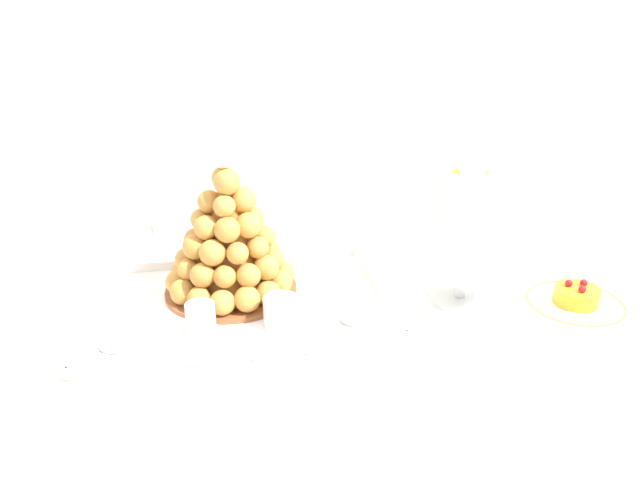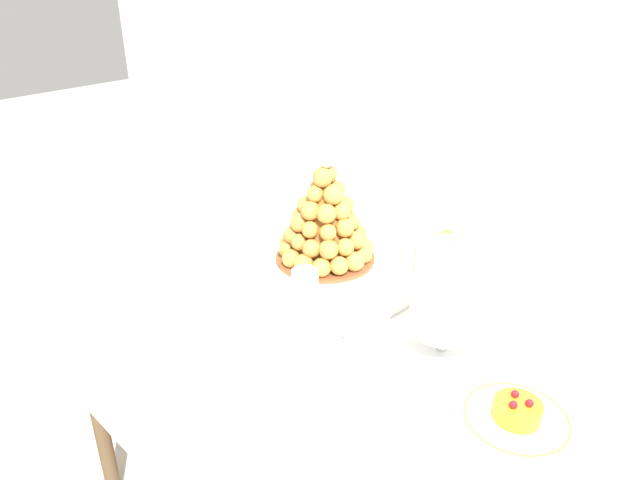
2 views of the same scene
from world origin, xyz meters
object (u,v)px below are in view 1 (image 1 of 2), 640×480
macaron_goblet (466,225)px  dessert_cup_mid_left (201,321)px  croquembouche (229,241)px  serving_tray (236,305)px  dessert_cup_mid_right (356,308)px  creme_brulee_ramekin (132,317)px  dessert_cup_left (117,331)px  dessert_cup_centre (281,313)px  fruit_tart_plate (576,300)px  wine_glass (150,213)px

macaron_goblet → dessert_cup_mid_left: bearing=-174.2°
croquembouche → macaron_goblet: size_ratio=1.08×
serving_tray → dessert_cup_mid_right: (0.20, -0.10, 0.02)m
creme_brulee_ramekin → macaron_goblet: (0.59, -0.01, 0.13)m
dessert_cup_mid_left → dessert_cup_mid_right: bearing=0.1°
dessert_cup_left → dessert_cup_mid_left: size_ratio=1.08×
dessert_cup_left → macaron_goblet: bearing=4.5°
croquembouche → dessert_cup_mid_left: size_ratio=4.88×
dessert_cup_centre → fruit_tart_plate: size_ratio=0.34×
macaron_goblet → wine_glass: size_ratio=1.67×
serving_tray → dessert_cup_centre: 0.12m
dessert_cup_centre → macaron_goblet: macaron_goblet is taller
dessert_cup_left → wine_glass: size_ratio=0.40×
wine_glass → serving_tray: bearing=-56.2°
dessert_cup_centre → wine_glass: 0.39m
macaron_goblet → dessert_cup_mid_right: bearing=-167.2°
macaron_goblet → fruit_tart_plate: macaron_goblet is taller
dessert_cup_mid_left → dessert_cup_centre: size_ratio=0.93×
serving_tray → croquembouche: (-0.00, 0.05, 0.11)m
dessert_cup_mid_right → wine_glass: wine_glass is taller
dessert_cup_mid_right → fruit_tart_plate: size_ratio=0.30×
macaron_goblet → wine_glass: (-0.56, 0.27, -0.04)m
dessert_cup_mid_left → fruit_tart_plate: size_ratio=0.32×
wine_glass → dessert_cup_centre: bearing=-55.0°
serving_tray → dessert_cup_mid_left: bearing=-123.6°
dessert_cup_left → dessert_cup_centre: same height
dessert_cup_mid_left → fruit_tart_plate: bearing=-1.6°
dessert_cup_mid_right → creme_brulee_ramekin: dessert_cup_mid_right is taller
serving_tray → croquembouche: size_ratio=1.94×
fruit_tart_plate → wine_glass: wine_glass is taller
dessert_cup_left → macaron_goblet: macaron_goblet is taller
croquembouche → wine_glass: (-0.15, 0.17, 0.00)m
creme_brulee_ramekin → fruit_tart_plate: (0.79, -0.08, -0.01)m
dessert_cup_left → dessert_cup_centre: bearing=1.3°
croquembouche → dessert_cup_mid_left: croquembouche is taller
creme_brulee_ramekin → dessert_cup_mid_right: bearing=-9.2°
dessert_cup_left → dessert_cup_centre: size_ratio=1.01×
croquembouche → dessert_cup_centre: croquembouche is taller
croquembouche → dessert_cup_left: 0.26m
dessert_cup_left → fruit_tart_plate: dessert_cup_left is taller
croquembouche → fruit_tart_plate: (0.62, -0.17, -0.10)m
macaron_goblet → dessert_cup_centre: bearing=-172.9°
dessert_cup_centre → dessert_cup_mid_right: 0.13m
dessert_cup_mid_left → fruit_tart_plate: dessert_cup_mid_left is taller
serving_tray → dessert_cup_mid_right: dessert_cup_mid_right is taller
fruit_tart_plate → croquembouche: bearing=165.0°
dessert_cup_mid_left → dessert_cup_centre: (0.13, 0.01, -0.00)m
dessert_cup_mid_left → wine_glass: (-0.09, 0.32, 0.08)m
serving_tray → dessert_cup_mid_right: size_ratio=10.04×
dessert_cup_mid_left → macaron_goblet: 0.49m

